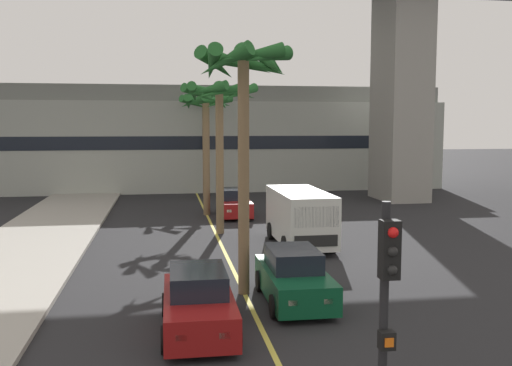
{
  "coord_description": "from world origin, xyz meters",
  "views": [
    {
      "loc": [
        -2.38,
        -0.78,
        5.19
      ],
      "look_at": [
        0.0,
        14.0,
        3.65
      ],
      "focal_mm": 40.21,
      "sensor_mm": 36.0,
      "label": 1
    }
  ],
  "objects_px": {
    "car_queue_second": "(198,303)",
    "car_queue_third": "(294,278)",
    "delivery_van": "(300,216)",
    "palm_tree_mid_median": "(206,115)",
    "traffic_light_median_near": "(386,315)",
    "palm_tree_near_median": "(244,87)",
    "car_queue_front": "(234,204)",
    "palm_tree_farthest_median": "(205,114)",
    "palm_tree_far_median": "(220,107)"
  },
  "relations": [
    {
      "from": "car_queue_third",
      "to": "palm_tree_farthest_median",
      "type": "height_order",
      "value": "palm_tree_farthest_median"
    },
    {
      "from": "delivery_van",
      "to": "palm_tree_mid_median",
      "type": "height_order",
      "value": "palm_tree_mid_median"
    },
    {
      "from": "traffic_light_median_near",
      "to": "palm_tree_far_median",
      "type": "relative_size",
      "value": 0.58
    },
    {
      "from": "traffic_light_median_near",
      "to": "palm_tree_farthest_median",
      "type": "xyz_separation_m",
      "value": [
        0.16,
        34.33,
        3.19
      ]
    },
    {
      "from": "palm_tree_far_median",
      "to": "traffic_light_median_near",
      "type": "bearing_deg",
      "value": -89.43
    },
    {
      "from": "car_queue_front",
      "to": "car_queue_third",
      "type": "relative_size",
      "value": 1.01
    },
    {
      "from": "traffic_light_median_near",
      "to": "palm_tree_near_median",
      "type": "xyz_separation_m",
      "value": [
        -0.45,
        10.16,
        3.57
      ]
    },
    {
      "from": "car_queue_front",
      "to": "palm_tree_far_median",
      "type": "height_order",
      "value": "palm_tree_far_median"
    },
    {
      "from": "car_queue_front",
      "to": "delivery_van",
      "type": "distance_m",
      "value": 8.43
    },
    {
      "from": "delivery_van",
      "to": "traffic_light_median_near",
      "type": "relative_size",
      "value": 1.25
    },
    {
      "from": "car_queue_second",
      "to": "palm_tree_near_median",
      "type": "distance_m",
      "value": 6.52
    },
    {
      "from": "car_queue_front",
      "to": "delivery_van",
      "type": "height_order",
      "value": "delivery_van"
    },
    {
      "from": "car_queue_second",
      "to": "car_queue_third",
      "type": "relative_size",
      "value": 1.0
    },
    {
      "from": "palm_tree_near_median",
      "to": "traffic_light_median_near",
      "type": "bearing_deg",
      "value": -87.48
    },
    {
      "from": "traffic_light_median_near",
      "to": "palm_tree_mid_median",
      "type": "distance_m",
      "value": 25.94
    },
    {
      "from": "car_queue_third",
      "to": "palm_tree_far_median",
      "type": "relative_size",
      "value": 0.57
    },
    {
      "from": "palm_tree_near_median",
      "to": "palm_tree_far_median",
      "type": "xyz_separation_m",
      "value": [
        0.25,
        9.86,
        -0.28
      ]
    },
    {
      "from": "palm_tree_near_median",
      "to": "palm_tree_farthest_median",
      "type": "height_order",
      "value": "palm_tree_near_median"
    },
    {
      "from": "traffic_light_median_near",
      "to": "palm_tree_farthest_median",
      "type": "relative_size",
      "value": 0.56
    },
    {
      "from": "delivery_van",
      "to": "palm_tree_farthest_median",
      "type": "relative_size",
      "value": 0.71
    },
    {
      "from": "palm_tree_near_median",
      "to": "palm_tree_farthest_median",
      "type": "xyz_separation_m",
      "value": [
        0.61,
        24.17,
        -0.39
      ]
    },
    {
      "from": "palm_tree_farthest_median",
      "to": "car_queue_front",
      "type": "bearing_deg",
      "value": -84.53
    },
    {
      "from": "car_queue_second",
      "to": "car_queue_front",
      "type": "bearing_deg",
      "value": 80.1
    },
    {
      "from": "car_queue_front",
      "to": "traffic_light_median_near",
      "type": "xyz_separation_m",
      "value": [
        -1.07,
        -24.87,
        1.99
      ]
    },
    {
      "from": "car_queue_second",
      "to": "delivery_van",
      "type": "bearing_deg",
      "value": 62.71
    },
    {
      "from": "car_queue_front",
      "to": "palm_tree_far_median",
      "type": "distance_m",
      "value": 7.29
    },
    {
      "from": "palm_tree_near_median",
      "to": "car_queue_front",
      "type": "bearing_deg",
      "value": 84.12
    },
    {
      "from": "car_queue_second",
      "to": "car_queue_third",
      "type": "xyz_separation_m",
      "value": [
        2.9,
        1.96,
        0.0
      ]
    },
    {
      "from": "car_queue_second",
      "to": "traffic_light_median_near",
      "type": "bearing_deg",
      "value": -74.22
    },
    {
      "from": "car_queue_second",
      "to": "palm_tree_farthest_median",
      "type": "height_order",
      "value": "palm_tree_farthest_median"
    },
    {
      "from": "palm_tree_mid_median",
      "to": "palm_tree_farthest_median",
      "type": "bearing_deg",
      "value": 86.14
    },
    {
      "from": "palm_tree_near_median",
      "to": "car_queue_second",
      "type": "bearing_deg",
      "value": -117.7
    },
    {
      "from": "car_queue_second",
      "to": "traffic_light_median_near",
      "type": "relative_size",
      "value": 0.98
    },
    {
      "from": "car_queue_front",
      "to": "palm_tree_farthest_median",
      "type": "bearing_deg",
      "value": 95.47
    },
    {
      "from": "palm_tree_mid_median",
      "to": "car_queue_third",
      "type": "bearing_deg",
      "value": -85.56
    },
    {
      "from": "palm_tree_mid_median",
      "to": "car_queue_front",
      "type": "bearing_deg",
      "value": -31.17
    },
    {
      "from": "car_queue_second",
      "to": "palm_tree_near_median",
      "type": "bearing_deg",
      "value": 62.3
    },
    {
      "from": "palm_tree_far_median",
      "to": "palm_tree_farthest_median",
      "type": "relative_size",
      "value": 0.97
    },
    {
      "from": "delivery_van",
      "to": "palm_tree_near_median",
      "type": "relative_size",
      "value": 0.69
    },
    {
      "from": "car_queue_front",
      "to": "car_queue_second",
      "type": "height_order",
      "value": "same"
    },
    {
      "from": "traffic_light_median_near",
      "to": "palm_tree_mid_median",
      "type": "xyz_separation_m",
      "value": [
        -0.42,
        25.77,
        2.97
      ]
    },
    {
      "from": "traffic_light_median_near",
      "to": "palm_tree_mid_median",
      "type": "bearing_deg",
      "value": 90.92
    },
    {
      "from": "palm_tree_mid_median",
      "to": "palm_tree_far_median",
      "type": "bearing_deg",
      "value": -87.85
    },
    {
      "from": "palm_tree_mid_median",
      "to": "car_queue_second",
      "type": "bearing_deg",
      "value": -94.93
    },
    {
      "from": "delivery_van",
      "to": "car_queue_third",
      "type": "bearing_deg",
      "value": -104.86
    },
    {
      "from": "car_queue_third",
      "to": "delivery_van",
      "type": "xyz_separation_m",
      "value": [
        2.0,
        7.55,
        0.57
      ]
    },
    {
      "from": "car_queue_third",
      "to": "traffic_light_median_near",
      "type": "relative_size",
      "value": 0.98
    },
    {
      "from": "delivery_van",
      "to": "palm_tree_far_median",
      "type": "bearing_deg",
      "value": 132.57
    },
    {
      "from": "car_queue_front",
      "to": "delivery_van",
      "type": "xyz_separation_m",
      "value": [
        1.81,
        -8.21,
        0.57
      ]
    },
    {
      "from": "palm_tree_mid_median",
      "to": "palm_tree_far_median",
      "type": "distance_m",
      "value": 5.77
    }
  ]
}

